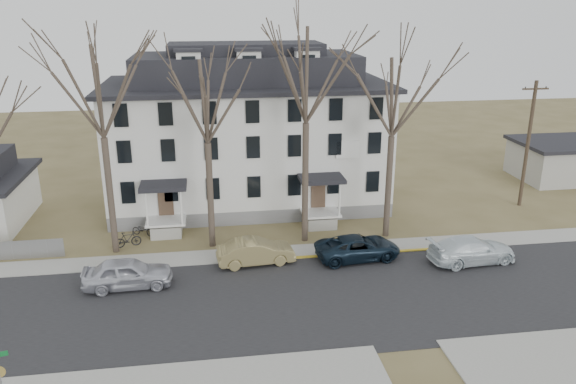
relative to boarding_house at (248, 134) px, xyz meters
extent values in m
plane|color=brown|center=(2.00, -17.95, -5.38)|extent=(120.00, 120.00, 0.00)
cube|color=#27272A|center=(2.00, -15.95, -5.38)|extent=(120.00, 10.00, 0.04)
cube|color=#A09F97|center=(2.00, -9.95, -5.38)|extent=(120.00, 2.00, 0.08)
cube|color=gold|center=(7.00, -10.85, -5.38)|extent=(14.00, 0.25, 0.06)
cube|color=slate|center=(0.00, 0.05, -4.88)|extent=(20.00, 10.00, 1.00)
cube|color=silver|center=(0.00, 0.05, -0.38)|extent=(20.00, 10.00, 8.00)
cube|color=black|center=(0.00, 0.05, 3.72)|extent=(20.80, 10.80, 0.30)
cube|color=black|center=(0.00, 0.05, 4.87)|extent=(16.00, 7.00, 2.00)
cube|color=black|center=(0.00, 0.05, 6.27)|extent=(11.00, 4.50, 0.80)
cube|color=white|center=(-6.00, -5.91, -4.38)|extent=(2.60, 2.00, 0.16)
cube|color=white|center=(4.50, -5.91, -4.38)|extent=(2.60, 2.00, 0.16)
cube|color=white|center=(6.50, -5.03, -0.18)|extent=(1.60, 0.08, 1.20)
cube|color=#A09F97|center=(28.00, 2.05, -3.88)|extent=(8.00, 6.00, 3.00)
cube|color=black|center=(28.00, 2.05, -2.18)|extent=(8.50, 6.50, 0.30)
cylinder|color=#473B31|center=(-9.00, -8.15, -1.74)|extent=(0.40, 0.40, 7.28)
cylinder|color=#473B31|center=(-3.00, -8.15, -2.00)|extent=(0.40, 0.40, 6.76)
cylinder|color=#473B31|center=(3.00, -8.15, -1.48)|extent=(0.40, 0.40, 7.80)
cylinder|color=#473B31|center=(8.50, -8.15, -2.00)|extent=(0.40, 0.40, 6.76)
cylinder|color=#3D3023|center=(20.50, -3.95, -0.63)|extent=(0.28, 0.28, 9.50)
cube|color=#3D3023|center=(20.50, -3.95, 3.52)|extent=(2.00, 0.12, 0.12)
imported|color=silver|center=(-7.64, -13.07, -4.56)|extent=(4.86, 2.12, 1.63)
imported|color=olive|center=(-0.48, -11.18, -4.62)|extent=(4.72, 2.04, 1.51)
imported|color=black|center=(5.70, -11.39, -4.67)|extent=(5.33, 2.84, 1.43)
imported|color=silver|center=(12.31, -12.83, -4.61)|extent=(5.48, 2.64, 1.54)
imported|color=black|center=(-7.54, -5.92, -4.96)|extent=(1.69, 1.22, 0.85)
imported|color=black|center=(-8.31, -7.63, -4.88)|extent=(1.73, 0.88, 1.00)
camera|label=1|loc=(-2.97, -41.47, 9.47)|focal=35.00mm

